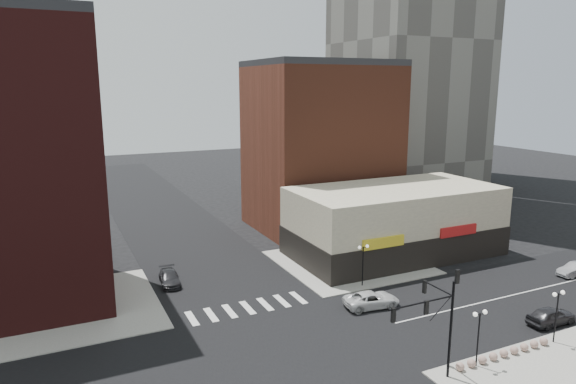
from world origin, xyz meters
TOP-DOWN VIEW (x-y plane):
  - ground at (0.00, 0.00)m, footprint 240.00×240.00m
  - road_ew at (0.00, 0.00)m, footprint 200.00×14.00m
  - road_ns at (0.00, 0.00)m, footprint 14.00×200.00m
  - sidewalk_nw at (-14.50, 14.50)m, footprint 15.00×15.00m
  - sidewalk_ne at (14.50, 14.50)m, footprint 15.00×15.00m
  - building_nw at (-19.00, 18.50)m, footprint 16.00×15.00m
  - building_ne_midrise at (19.00, 29.50)m, footprint 18.00×15.00m
  - building_ne_row at (21.00, 15.00)m, footprint 24.20×12.20m
  - traffic_signal at (7.24, -7.83)m, footprint 5.59×3.09m
  - street_lamp_se_a at (11.00, -8.00)m, footprint 1.22×0.32m
  - street_lamp_se_b at (19.00, -8.00)m, footprint 1.22×0.32m
  - street_lamp_ne at (12.00, 8.00)m, footprint 1.22×0.32m
  - bollard_row at (13.70, -8.00)m, footprint 9.00×0.60m
  - white_suv at (10.06, 3.60)m, footprint 5.35×2.98m
  - dark_sedan_east at (21.66, -5.68)m, footprint 4.48×1.89m
  - silver_sedan at (33.78, 0.91)m, footprint 4.13×1.55m
  - dark_sedan_north at (-5.15, 16.78)m, footprint 2.26×4.70m

SIDE VIEW (x-z plane):
  - ground at x=0.00m, z-range 0.00..0.00m
  - road_ew at x=0.00m, z-range 0.00..0.02m
  - road_ns at x=0.00m, z-range 0.00..0.02m
  - sidewalk_nw at x=-14.50m, z-range 0.00..0.12m
  - sidewalk_ne at x=14.50m, z-range 0.00..0.12m
  - bollard_row at x=13.70m, z-range 0.12..0.72m
  - dark_sedan_north at x=-5.15m, z-range 0.00..1.32m
  - silver_sedan at x=33.78m, z-range 0.00..1.35m
  - white_suv at x=10.06m, z-range 0.00..1.42m
  - dark_sedan_east at x=21.66m, z-range 0.00..1.51m
  - street_lamp_se_a at x=11.00m, z-range 1.21..5.37m
  - street_lamp_se_b at x=19.00m, z-range 1.21..5.37m
  - street_lamp_ne at x=12.00m, z-range 1.21..5.37m
  - building_ne_row at x=21.00m, z-range -0.70..7.30m
  - traffic_signal at x=7.24m, z-range 1.07..8.85m
  - building_ne_midrise at x=19.00m, z-range 0.00..22.00m
  - building_nw at x=-19.00m, z-range 0.00..25.00m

